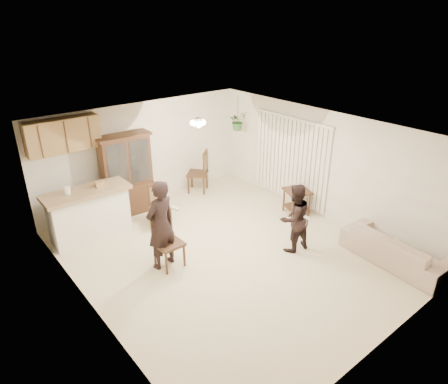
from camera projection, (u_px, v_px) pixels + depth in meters
floor at (228, 253)px, 8.03m from camera, size 6.50×6.50×0.00m
ceiling at (229, 132)px, 6.99m from camera, size 5.50×6.50×0.02m
wall_back at (144, 153)px, 9.80m from camera, size 5.50×0.02×2.50m
wall_front at (387, 279)px, 5.21m from camera, size 5.50×0.02×2.50m
wall_left at (86, 247)px, 5.93m from camera, size 0.02×6.50×2.50m
wall_right at (321, 164)px, 9.08m from camera, size 0.02×6.50×2.50m
breakfast_bar at (90, 216)px, 8.41m from camera, size 1.60×0.55×1.00m
bar_top at (86, 192)px, 8.18m from camera, size 1.75×0.70×0.08m
upper_cabinets at (63, 135)px, 8.23m from camera, size 1.50×0.34×0.70m
vertical_blinds at (290, 160)px, 9.76m from camera, size 0.06×2.30×2.10m
ceiling_fixture at (198, 122)px, 7.99m from camera, size 0.36×0.36×0.20m
hanging_plant at (238, 121)px, 10.27m from camera, size 0.43×0.37×0.48m
plant_cord at (238, 108)px, 10.13m from camera, size 0.01×0.01×0.65m
sofa at (396, 246)px, 7.59m from camera, size 0.87×1.92×0.73m
adult at (161, 224)px, 7.28m from camera, size 0.73×0.55×1.80m
child at (294, 220)px, 7.88m from camera, size 0.71×0.59×1.35m
china_hutch at (127, 175)px, 9.25m from camera, size 1.25×0.52×1.94m
side_table at (296, 201)px, 9.47m from camera, size 0.71×0.71×0.67m
chair_bar at (169, 252)px, 7.51m from camera, size 0.49×0.49×1.09m
chair_hutch_left at (160, 215)px, 8.93m from camera, size 0.55×0.55×0.98m
chair_hutch_right at (198, 180)px, 10.65m from camera, size 0.71×0.71×1.14m
controller_adult at (175, 209)px, 6.87m from camera, size 0.08×0.16×0.05m
controller_child at (307, 218)px, 7.54m from camera, size 0.05×0.13×0.04m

